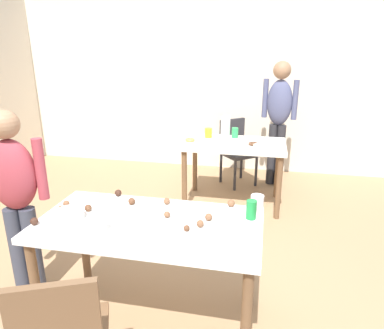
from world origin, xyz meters
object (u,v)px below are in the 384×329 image
at_px(mixing_bowl, 70,214).
at_px(person_girl_near, 16,192).
at_px(dining_table_far, 234,152).
at_px(pitcher_far, 226,126).
at_px(dining_table_near, 149,235).
at_px(chair_far_table, 236,148).
at_px(soda_can, 251,210).
at_px(person_adult_far, 279,113).

bearing_deg(mixing_bowl, person_girl_near, 164.17).
height_order(dining_table_far, pitcher_far, pitcher_far).
distance_m(dining_table_near, person_girl_near, 1.00).
height_order(chair_far_table, person_girl_near, person_girl_near).
bearing_deg(pitcher_far, chair_far_table, 76.01).
height_order(mixing_bowl, soda_can, soda_can).
distance_m(dining_table_far, person_girl_near, 2.38).
xyz_separation_m(dining_table_far, person_girl_near, (-1.32, -1.97, 0.19)).
height_order(dining_table_far, chair_far_table, chair_far_table).
bearing_deg(person_adult_far, dining_table_far, -123.47).
height_order(person_adult_far, pitcher_far, person_adult_far).
distance_m(dining_table_far, soda_can, 1.90).
bearing_deg(soda_can, dining_table_far, 98.60).
bearing_deg(person_adult_far, chair_far_table, -174.79).
xyz_separation_m(dining_table_near, soda_can, (0.62, 0.17, 0.16)).
distance_m(dining_table_near, dining_table_far, 2.07).
bearing_deg(chair_far_table, mixing_bowl, -105.85).
xyz_separation_m(chair_far_table, person_girl_near, (-1.28, -2.67, 0.34)).
height_order(person_girl_near, person_adult_far, person_adult_far).
bearing_deg(soda_can, mixing_bowl, -167.67).
relative_size(mixing_bowl, pitcher_far, 0.69).
bearing_deg(dining_table_far, person_girl_near, -123.75).
relative_size(dining_table_near, soda_can, 11.47).
bearing_deg(dining_table_far, pitcher_far, 115.36).
bearing_deg(dining_table_near, chair_far_table, 83.68).
bearing_deg(pitcher_far, person_girl_near, -117.56).
xyz_separation_m(person_adult_far, pitcher_far, (-0.63, -0.46, -0.11)).
height_order(chair_far_table, mixing_bowl, chair_far_table).
relative_size(chair_far_table, soda_can, 7.13).
height_order(dining_table_near, mixing_bowl, mixing_bowl).
xyz_separation_m(dining_table_far, person_adult_far, (0.50, 0.75, 0.34)).
distance_m(dining_table_near, soda_can, 0.66).
height_order(person_girl_near, soda_can, person_girl_near).
xyz_separation_m(person_girl_near, soda_can, (1.60, 0.11, -0.02)).
relative_size(person_adult_far, mixing_bowl, 9.79).
bearing_deg(dining_table_far, soda_can, -81.40).
bearing_deg(mixing_bowl, pitcher_far, 73.83).
xyz_separation_m(person_girl_near, person_adult_far, (1.81, 2.72, 0.15)).
relative_size(chair_far_table, mixing_bowl, 5.25).
distance_m(dining_table_near, mixing_bowl, 0.52).
xyz_separation_m(dining_table_far, pitcher_far, (-0.14, 0.29, 0.23)).
distance_m(dining_table_near, pitcher_far, 2.35).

